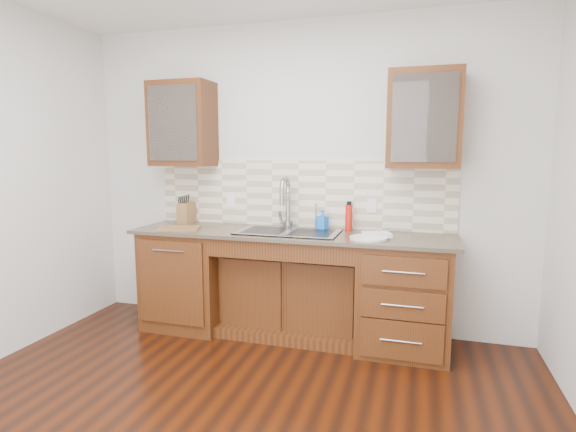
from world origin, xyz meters
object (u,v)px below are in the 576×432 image
(plate, at_px, (368,238))
(knife_block, at_px, (186,213))
(water_bottle, at_px, (349,218))
(cutting_board, at_px, (179,228))
(soap_bottle, at_px, (323,220))

(plate, xyz_separation_m, knife_block, (-1.73, 0.29, 0.09))
(water_bottle, height_order, cutting_board, water_bottle)
(plate, bearing_deg, water_bottle, 123.11)
(plate, distance_m, knife_block, 1.76)
(soap_bottle, relative_size, water_bottle, 0.77)
(soap_bottle, xyz_separation_m, water_bottle, (0.22, 0.01, 0.03))
(plate, distance_m, cutting_board, 1.64)
(water_bottle, bearing_deg, soap_bottle, -176.84)
(plate, height_order, cutting_board, same)
(water_bottle, distance_m, cutting_board, 1.47)
(soap_bottle, relative_size, plate, 0.59)
(soap_bottle, bearing_deg, cutting_board, -146.30)
(water_bottle, relative_size, cutting_board, 0.63)
(water_bottle, bearing_deg, cutting_board, -167.07)
(soap_bottle, height_order, plate, soap_bottle)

